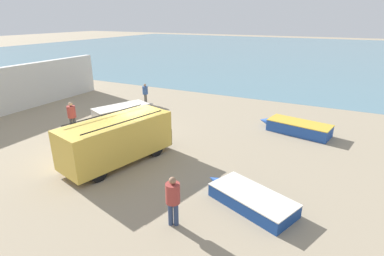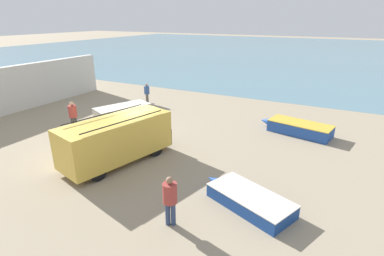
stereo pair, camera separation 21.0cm
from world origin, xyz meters
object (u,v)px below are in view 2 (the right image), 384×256
(parked_van, at_px, (117,139))
(fisherman_2, at_px, (147,92))
(fishing_rowboat_0, at_px, (297,128))
(fishing_rowboat_1, at_px, (248,199))
(fishing_rowboat_2, at_px, (124,109))
(fisherman_0, at_px, (170,197))
(fisherman_1, at_px, (73,114))

(parked_van, height_order, fisherman_2, parked_van)
(fishing_rowboat_0, xyz_separation_m, fisherman_2, (-11.55, 1.20, 0.61))
(fishing_rowboat_1, xyz_separation_m, fishing_rowboat_2, (-11.14, 6.59, 0.03))
(fishing_rowboat_1, xyz_separation_m, fisherman_0, (-1.92, -2.21, 0.80))
(fisherman_0, bearing_deg, fisherman_1, 40.58)
(fisherman_1, bearing_deg, fishing_rowboat_2, -46.95)
(fisherman_0, bearing_deg, parked_van, 35.27)
(fishing_rowboat_0, bearing_deg, fishing_rowboat_2, 19.79)
(parked_van, height_order, fishing_rowboat_0, parked_van)
(fishing_rowboat_1, bearing_deg, fisherman_1, 9.92)
(fishing_rowboat_1, bearing_deg, parked_van, 16.93)
(parked_van, height_order, fisherman_1, parked_van)
(fishing_rowboat_2, xyz_separation_m, fisherman_0, (9.22, -8.80, 0.77))
(fishing_rowboat_2, distance_m, fisherman_1, 4.19)
(fishing_rowboat_0, xyz_separation_m, fishing_rowboat_1, (-0.33, -8.26, -0.08))
(fishing_rowboat_0, xyz_separation_m, fisherman_0, (-2.25, -10.47, 0.72))
(fishing_rowboat_1, bearing_deg, fishing_rowboat_0, -70.15)
(fisherman_0, height_order, fisherman_1, fisherman_1)
(fisherman_1, bearing_deg, fishing_rowboat_0, -105.81)
(fishing_rowboat_0, bearing_deg, fisherman_0, 89.39)
(parked_van, distance_m, fisherman_2, 10.04)
(parked_van, relative_size, fisherman_2, 3.51)
(fishing_rowboat_0, bearing_deg, fishing_rowboat_1, 99.21)
(fishing_rowboat_0, distance_m, fisherman_0, 10.73)
(parked_van, xyz_separation_m, fishing_rowboat_0, (6.84, 7.67, -0.81))
(fishing_rowboat_0, height_order, fisherman_0, fisherman_0)
(parked_van, distance_m, fishing_rowboat_2, 7.63)
(parked_van, height_order, fishing_rowboat_2, parked_van)
(fishing_rowboat_2, relative_size, fisherman_1, 2.55)
(fishing_rowboat_1, relative_size, fisherman_1, 2.11)
(fishing_rowboat_1, distance_m, fishing_rowboat_2, 12.94)
(fisherman_1, relative_size, fisherman_2, 1.15)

